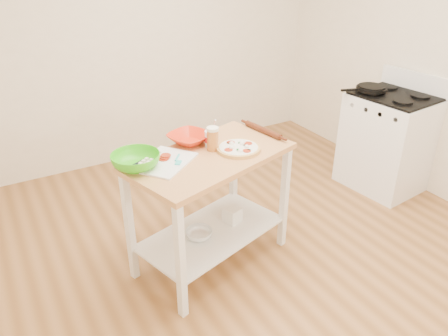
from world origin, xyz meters
TOP-DOWN VIEW (x-y plane):
  - room_shell at (0.00, 0.00)m, footprint 4.04×4.54m
  - prep_island at (-0.35, 0.20)m, footprint 1.28×0.92m
  - gas_stove at (1.69, 0.39)m, footprint 0.68×0.77m
  - skillet at (1.55, 0.57)m, footprint 0.43×0.28m
  - pizza at (-0.14, 0.17)m, footprint 0.31×0.31m
  - cutting_board at (-0.67, 0.25)m, footprint 0.50×0.48m
  - spatula at (-0.59, 0.21)m, footprint 0.09×0.15m
  - knife at (-0.79, 0.31)m, footprint 0.25×0.14m
  - orange_bowl at (-0.38, 0.45)m, footprint 0.37×0.37m
  - green_bowl at (-0.85, 0.27)m, footprint 0.32×0.32m
  - beer_pint at (-0.29, 0.26)m, footprint 0.08×0.08m
  - yogurt_tub at (-0.27, 0.32)m, footprint 0.10×0.10m
  - rolling_pin at (0.18, 0.34)m, footprint 0.10×0.37m
  - shelf_glass_bowl at (-0.46, 0.18)m, footprint 0.22×0.22m
  - shelf_bin at (-0.14, 0.24)m, footprint 0.14×0.14m

SIDE VIEW (x-z plane):
  - shelf_glass_bowl at x=-0.46m, z-range 0.26..0.32m
  - shelf_bin at x=-0.14m, z-range 0.26..0.38m
  - gas_stove at x=1.69m, z-range -0.08..1.03m
  - prep_island at x=-0.35m, z-range 0.20..1.10m
  - cutting_board at x=-0.67m, z-range 0.89..0.93m
  - spatula at x=-0.59m, z-range 0.91..0.92m
  - pizza at x=-0.14m, z-range 0.89..0.94m
  - knife at x=-0.79m, z-range 0.91..0.92m
  - rolling_pin at x=0.18m, z-range 0.90..0.94m
  - orange_bowl at x=-0.38m, z-range 0.90..0.97m
  - green_bowl at x=-0.85m, z-range 0.90..1.00m
  - yogurt_tub at x=-0.27m, z-range 0.86..1.06m
  - skillet at x=1.55m, z-range 0.96..0.99m
  - beer_pint at x=-0.29m, z-range 0.90..1.07m
  - room_shell at x=0.00m, z-range -0.02..2.72m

